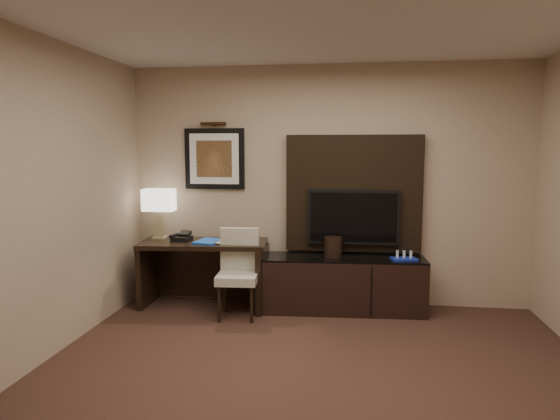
% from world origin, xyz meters
% --- Properties ---
extents(floor, '(4.50, 5.00, 0.01)m').
position_xyz_m(floor, '(0.00, 0.00, -0.01)').
color(floor, '#361F18').
rests_on(floor, ground).
extents(wall_back, '(4.50, 0.01, 2.70)m').
position_xyz_m(wall_back, '(0.00, 2.50, 1.35)').
color(wall_back, tan).
rests_on(wall_back, floor).
extents(desk, '(1.43, 0.71, 0.74)m').
position_xyz_m(desk, '(-1.34, 2.12, 0.37)').
color(desk, black).
rests_on(desk, floor).
extents(credenza, '(1.77, 0.58, 0.60)m').
position_xyz_m(credenza, '(0.21, 2.17, 0.30)').
color(credenza, black).
rests_on(credenza, floor).
extents(tv_wall_panel, '(1.50, 0.12, 1.30)m').
position_xyz_m(tv_wall_panel, '(0.30, 2.44, 1.27)').
color(tv_wall_panel, black).
rests_on(tv_wall_panel, wall_back).
extents(tv, '(1.00, 0.08, 0.60)m').
position_xyz_m(tv, '(0.30, 2.34, 1.02)').
color(tv, black).
rests_on(tv, tv_wall_panel).
extents(artwork, '(0.70, 0.04, 0.70)m').
position_xyz_m(artwork, '(-1.30, 2.48, 1.65)').
color(artwork, black).
rests_on(artwork, wall_back).
extents(picture_light, '(0.04, 0.04, 0.30)m').
position_xyz_m(picture_light, '(-1.30, 2.44, 2.05)').
color(picture_light, '#402714').
rests_on(picture_light, wall_back).
extents(desk_chair, '(0.45, 0.51, 0.87)m').
position_xyz_m(desk_chair, '(-0.89, 1.81, 0.43)').
color(desk_chair, beige).
rests_on(desk_chair, floor).
extents(table_lamp, '(0.34, 0.23, 0.52)m').
position_xyz_m(table_lamp, '(-1.90, 2.24, 1.00)').
color(table_lamp, tan).
rests_on(table_lamp, desk).
extents(desk_phone, '(0.22, 0.21, 0.10)m').
position_xyz_m(desk_phone, '(-1.60, 2.13, 0.79)').
color(desk_phone, black).
rests_on(desk_phone, desk).
extents(blue_folder, '(0.31, 0.38, 0.02)m').
position_xyz_m(blue_folder, '(-1.27, 2.08, 0.75)').
color(blue_folder, '#1B4FB2').
rests_on(blue_folder, desk).
extents(book, '(0.15, 0.04, 0.20)m').
position_xyz_m(book, '(-1.25, 2.08, 0.84)').
color(book, tan).
rests_on(book, desk).
extents(ice_bucket, '(0.25, 0.25, 0.22)m').
position_xyz_m(ice_bucket, '(0.09, 2.18, 0.71)').
color(ice_bucket, black).
rests_on(ice_bucket, credenza).
extents(minibar_tray, '(0.29, 0.21, 0.10)m').
position_xyz_m(minibar_tray, '(0.84, 2.13, 0.65)').
color(minibar_tray, '#17299A').
rests_on(minibar_tray, credenza).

